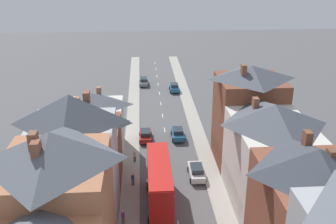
{
  "coord_description": "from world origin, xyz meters",
  "views": [
    {
      "loc": [
        -3.33,
        -15.01,
        25.93
      ],
      "look_at": [
        0.59,
        42.91,
        2.69
      ],
      "focal_mm": 42.0,
      "sensor_mm": 36.0,
      "label": 1
    }
  ],
  "objects_px": {
    "double_decker_bus_lead": "(159,184)",
    "car_near_blue": "(144,81)",
    "pedestrian_far_left": "(133,179)",
    "car_mid_white": "(145,135)",
    "car_mid_black": "(174,87)",
    "pedestrian_mid_right": "(123,216)",
    "car_parked_right_a": "(196,171)",
    "car_parked_left_b": "(178,133)",
    "pedestrian_far_right": "(135,156)"
  },
  "relations": [
    {
      "from": "car_mid_black",
      "to": "car_parked_left_b",
      "type": "relative_size",
      "value": 0.94
    },
    {
      "from": "car_mid_black",
      "to": "car_mid_white",
      "type": "height_order",
      "value": "car_mid_black"
    },
    {
      "from": "car_parked_right_a",
      "to": "car_mid_white",
      "type": "bearing_deg",
      "value": 119.07
    },
    {
      "from": "car_parked_right_a",
      "to": "car_parked_left_b",
      "type": "distance_m",
      "value": 11.38
    },
    {
      "from": "pedestrian_far_right",
      "to": "car_mid_white",
      "type": "bearing_deg",
      "value": 77.6
    },
    {
      "from": "car_mid_white",
      "to": "pedestrian_far_left",
      "type": "bearing_deg",
      "value": -97.53
    },
    {
      "from": "car_near_blue",
      "to": "pedestrian_mid_right",
      "type": "height_order",
      "value": "pedestrian_mid_right"
    },
    {
      "from": "car_mid_white",
      "to": "pedestrian_far_left",
      "type": "xyz_separation_m",
      "value": [
        -1.69,
        -12.79,
        0.23
      ]
    },
    {
      "from": "double_decker_bus_lead",
      "to": "pedestrian_far_left",
      "type": "relative_size",
      "value": 6.71
    },
    {
      "from": "double_decker_bus_lead",
      "to": "car_mid_black",
      "type": "height_order",
      "value": "double_decker_bus_lead"
    },
    {
      "from": "car_mid_black",
      "to": "pedestrian_far_right",
      "type": "height_order",
      "value": "pedestrian_far_right"
    },
    {
      "from": "pedestrian_far_right",
      "to": "pedestrian_far_left",
      "type": "bearing_deg",
      "value": -91.52
    },
    {
      "from": "car_mid_white",
      "to": "pedestrian_far_left",
      "type": "relative_size",
      "value": 2.7
    },
    {
      "from": "car_parked_left_b",
      "to": "pedestrian_mid_right",
      "type": "relative_size",
      "value": 2.61
    },
    {
      "from": "car_mid_white",
      "to": "pedestrian_mid_right",
      "type": "xyz_separation_m",
      "value": [
        -2.59,
        -20.01,
        0.23
      ]
    },
    {
      "from": "car_parked_right_a",
      "to": "car_parked_left_b",
      "type": "height_order",
      "value": "car_parked_left_b"
    },
    {
      "from": "car_parked_left_b",
      "to": "car_mid_black",
      "type": "bearing_deg",
      "value": 86.64
    },
    {
      "from": "car_near_blue",
      "to": "car_parked_right_a",
      "type": "xyz_separation_m",
      "value": [
        6.2,
        -38.23,
        0.01
      ]
    },
    {
      "from": "car_mid_black",
      "to": "car_parked_left_b",
      "type": "distance_m",
      "value": 22.2
    },
    {
      "from": "car_near_blue",
      "to": "car_mid_white",
      "type": "distance_m",
      "value": 27.07
    },
    {
      "from": "car_parked_right_a",
      "to": "pedestrian_far_right",
      "type": "height_order",
      "value": "pedestrian_far_right"
    },
    {
      "from": "car_near_blue",
      "to": "car_parked_left_b",
      "type": "relative_size",
      "value": 1.07
    },
    {
      "from": "car_mid_black",
      "to": "pedestrian_mid_right",
      "type": "xyz_separation_m",
      "value": [
        -8.79,
        -42.32,
        0.19
      ]
    },
    {
      "from": "car_parked_left_b",
      "to": "pedestrian_mid_right",
      "type": "bearing_deg",
      "value": -110.38
    },
    {
      "from": "car_mid_white",
      "to": "pedestrian_far_left",
      "type": "distance_m",
      "value": 12.91
    },
    {
      "from": "car_near_blue",
      "to": "car_parked_right_a",
      "type": "distance_m",
      "value": 38.73
    },
    {
      "from": "double_decker_bus_lead",
      "to": "car_near_blue",
      "type": "xyz_separation_m",
      "value": [
        -1.29,
        44.02,
        -2.01
      ]
    },
    {
      "from": "car_parked_right_a",
      "to": "car_mid_black",
      "type": "relative_size",
      "value": 1.12
    },
    {
      "from": "double_decker_bus_lead",
      "to": "car_parked_left_b",
      "type": "bearing_deg",
      "value": 78.08
    },
    {
      "from": "pedestrian_far_left",
      "to": "pedestrian_mid_right",
      "type": "bearing_deg",
      "value": -97.1
    },
    {
      "from": "car_mid_black",
      "to": "pedestrian_far_left",
      "type": "relative_size",
      "value": 2.46
    },
    {
      "from": "car_near_blue",
      "to": "pedestrian_mid_right",
      "type": "xyz_separation_m",
      "value": [
        -2.59,
        -47.08,
        0.22
      ]
    },
    {
      "from": "double_decker_bus_lead",
      "to": "pedestrian_far_right",
      "type": "xyz_separation_m",
      "value": [
        -2.83,
        9.95,
        -1.78
      ]
    },
    {
      "from": "double_decker_bus_lead",
      "to": "car_mid_white",
      "type": "bearing_deg",
      "value": 94.36
    },
    {
      "from": "car_mid_white",
      "to": "car_mid_black",
      "type": "bearing_deg",
      "value": 74.47
    },
    {
      "from": "double_decker_bus_lead",
      "to": "pedestrian_far_right",
      "type": "bearing_deg",
      "value": 105.87
    },
    {
      "from": "car_mid_white",
      "to": "double_decker_bus_lead",
      "type": "bearing_deg",
      "value": -85.64
    },
    {
      "from": "pedestrian_mid_right",
      "to": "pedestrian_far_left",
      "type": "xyz_separation_m",
      "value": [
        0.9,
        7.21,
        0.0
      ]
    },
    {
      "from": "car_parked_right_a",
      "to": "pedestrian_mid_right",
      "type": "relative_size",
      "value": 2.76
    },
    {
      "from": "car_mid_white",
      "to": "car_near_blue",
      "type": "bearing_deg",
      "value": 90.0
    },
    {
      "from": "car_mid_black",
      "to": "pedestrian_far_left",
      "type": "height_order",
      "value": "pedestrian_far_left"
    },
    {
      "from": "double_decker_bus_lead",
      "to": "pedestrian_far_left",
      "type": "xyz_separation_m",
      "value": [
        -2.98,
        4.15,
        -1.78
      ]
    },
    {
      "from": "car_mid_white",
      "to": "pedestrian_far_right",
      "type": "relative_size",
      "value": 2.7
    },
    {
      "from": "pedestrian_mid_right",
      "to": "double_decker_bus_lead",
      "type": "bearing_deg",
      "value": 38.23
    },
    {
      "from": "double_decker_bus_lead",
      "to": "car_mid_black",
      "type": "xyz_separation_m",
      "value": [
        4.91,
        39.26,
        -1.97
      ]
    },
    {
      "from": "car_mid_black",
      "to": "car_mid_white",
      "type": "relative_size",
      "value": 0.91
    },
    {
      "from": "car_parked_right_a",
      "to": "pedestrian_far_left",
      "type": "xyz_separation_m",
      "value": [
        -7.89,
        -1.64,
        0.21
      ]
    },
    {
      "from": "car_near_blue",
      "to": "pedestrian_far_right",
      "type": "height_order",
      "value": "pedestrian_far_right"
    },
    {
      "from": "car_parked_left_b",
      "to": "car_mid_white",
      "type": "height_order",
      "value": "car_parked_left_b"
    },
    {
      "from": "double_decker_bus_lead",
      "to": "car_near_blue",
      "type": "relative_size",
      "value": 2.4
    }
  ]
}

